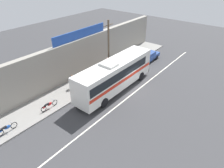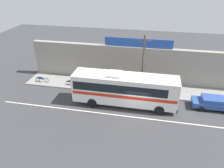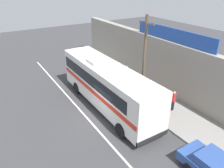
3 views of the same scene
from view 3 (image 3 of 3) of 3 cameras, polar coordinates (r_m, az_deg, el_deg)
The scene contains 11 objects.
ground_plane at distance 16.59m, azimuth -2.86°, elevation -9.39°, with size 70.00×70.00×0.00m, color #3A3A3D.
sidewalk_slab at distance 19.17m, azimuth 10.85°, elevation -4.26°, with size 30.00×3.60×0.14m, color gray.
storefront_facade at distance 19.56m, azimuth 16.13°, elevation 3.43°, with size 30.00×0.70×4.80m, color gray.
storefront_billboard at distance 19.16m, azimuth 15.57°, elevation 12.35°, with size 8.49×0.12×1.10m, color #234CAD.
road_center_stripe at distance 16.30m, azimuth -5.35°, elevation -10.22°, with size 30.00×0.14×0.01m, color silver.
intercity_bus at distance 17.28m, azimuth -1.54°, elevation 0.20°, with size 11.30×2.64×3.78m.
utility_pole at distance 16.48m, azimuth 8.39°, elevation 5.54°, with size 1.60×0.22×7.27m.
motorcycle_black at distance 24.85m, azimuth -4.14°, elevation 4.77°, with size 1.97×0.56×0.94m.
motorcycle_orange at distance 28.60m, azimuth -8.15°, elevation 7.50°, with size 1.86×0.56×0.94m.
pedestrian_by_curb at distance 21.86m, azimuth 3.84°, elevation 3.18°, with size 0.30×0.48×1.65m.
pedestrian_near_shop at distance 17.57m, azimuth 15.82°, elevation -3.91°, with size 0.30×0.48×1.68m.
Camera 3 is at (11.85, -6.41, 9.69)m, focal length 34.82 mm.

